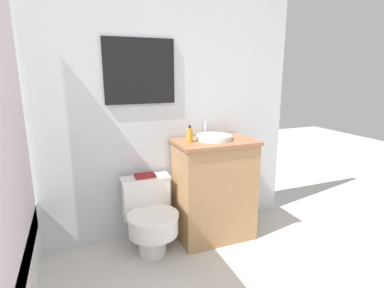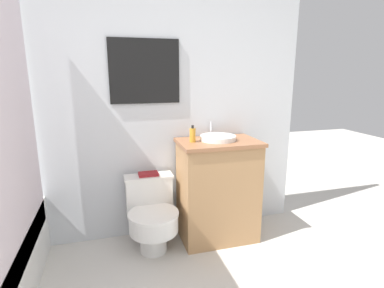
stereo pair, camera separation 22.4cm
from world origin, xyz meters
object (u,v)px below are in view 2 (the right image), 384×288
object	(u,v)px
sink	(218,138)
toilet	(152,214)
book_on_tank	(148,174)
soap_bottle	(193,135)

from	to	relation	value
sink	toilet	bearing A→B (deg)	-175.66
sink	book_on_tank	size ratio (longest dim) A/B	2.07
soap_bottle	book_on_tank	xyz separation A→B (m)	(-0.36, 0.10, -0.34)
toilet	soap_bottle	bearing A→B (deg)	5.58
soap_bottle	book_on_tank	distance (m)	0.51
book_on_tank	sink	bearing A→B (deg)	-8.94
toilet	soap_bottle	distance (m)	0.74
toilet	sink	bearing A→B (deg)	4.34
sink	soap_bottle	xyz separation A→B (m)	(-0.23, -0.01, 0.04)
sink	book_on_tank	bearing A→B (deg)	171.06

